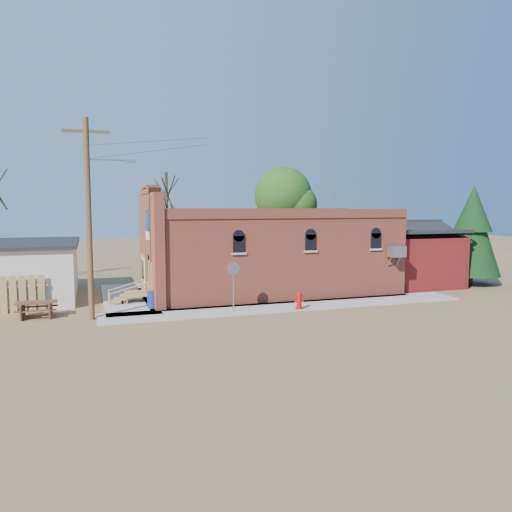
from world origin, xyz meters
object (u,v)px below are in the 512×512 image
object	(u,v)px
utility_pole	(90,214)
stop_sign	(233,273)
picnic_table	(37,307)
trash_barrel	(153,300)
brick_bar	(264,253)
fire_hydrant	(299,301)

from	to	relation	value
utility_pole	stop_sign	distance (m)	7.06
stop_sign	picnic_table	bearing A→B (deg)	-176.81
utility_pole	trash_barrel	size ratio (longest dim) A/B	10.95
brick_bar	stop_sign	distance (m)	6.09
utility_pole	trash_barrel	world-z (taller)	utility_pole
brick_bar	trash_barrel	size ratio (longest dim) A/B	19.95
utility_pole	picnic_table	xyz separation A→B (m)	(-2.47, 1.26, -4.29)
brick_bar	stop_sign	bearing A→B (deg)	-123.67
fire_hydrant	picnic_table	bearing A→B (deg)	174.53
brick_bar	fire_hydrant	size ratio (longest dim) A/B	19.62
fire_hydrant	stop_sign	bearing A→B (deg)	178.27
stop_sign	picnic_table	size ratio (longest dim) A/B	1.34
brick_bar	picnic_table	world-z (taller)	brick_bar
utility_pole	trash_barrel	distance (m)	5.32
stop_sign	trash_barrel	bearing A→B (deg)	164.96
brick_bar	stop_sign	size ratio (longest dim) A/B	6.79
stop_sign	utility_pole	bearing A→B (deg)	-170.75
brick_bar	fire_hydrant	world-z (taller)	brick_bar
brick_bar	utility_pole	distance (m)	10.96
brick_bar	picnic_table	bearing A→B (deg)	-166.11
brick_bar	utility_pole	size ratio (longest dim) A/B	1.82
stop_sign	brick_bar	bearing A→B (deg)	72.36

